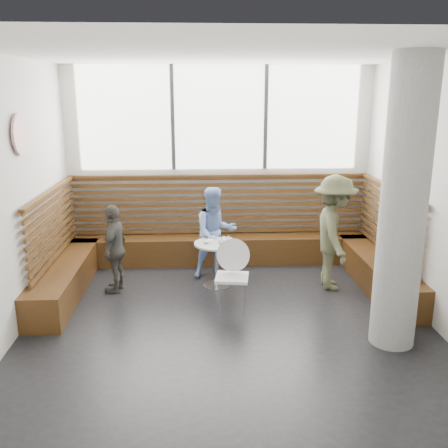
{
  "coord_description": "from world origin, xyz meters",
  "views": [
    {
      "loc": [
        -0.34,
        -5.71,
        2.81
      ],
      "look_at": [
        0.0,
        1.0,
        1.0
      ],
      "focal_mm": 40.0,
      "sensor_mm": 36.0,
      "label": 1
    }
  ],
  "objects_px": {
    "cafe_chair": "(232,269)",
    "child_back": "(215,233)",
    "adult_man": "(334,233)",
    "cafe_table": "(217,255)",
    "child_left": "(115,248)",
    "concrete_column": "(403,207)"
  },
  "relations": [
    {
      "from": "cafe_chair",
      "to": "child_back",
      "type": "height_order",
      "value": "child_back"
    },
    {
      "from": "child_back",
      "to": "child_left",
      "type": "bearing_deg",
      "value": -177.27
    },
    {
      "from": "cafe_chair",
      "to": "adult_man",
      "type": "xyz_separation_m",
      "value": [
        1.51,
        0.64,
        0.29
      ]
    },
    {
      "from": "cafe_table",
      "to": "child_back",
      "type": "xyz_separation_m",
      "value": [
        -0.0,
        0.42,
        0.22
      ]
    },
    {
      "from": "cafe_table",
      "to": "child_left",
      "type": "xyz_separation_m",
      "value": [
        -1.45,
        -0.07,
        0.15
      ]
    },
    {
      "from": "concrete_column",
      "to": "cafe_chair",
      "type": "xyz_separation_m",
      "value": [
        -1.78,
        1.02,
        -1.06
      ]
    },
    {
      "from": "concrete_column",
      "to": "child_back",
      "type": "xyz_separation_m",
      "value": [
        -1.95,
        2.21,
        -0.9
      ]
    },
    {
      "from": "cafe_table",
      "to": "child_left",
      "type": "distance_m",
      "value": 1.46
    },
    {
      "from": "concrete_column",
      "to": "adult_man",
      "type": "distance_m",
      "value": 1.85
    },
    {
      "from": "adult_man",
      "to": "child_left",
      "type": "distance_m",
      "value": 3.14
    },
    {
      "from": "cafe_table",
      "to": "child_left",
      "type": "relative_size",
      "value": 0.53
    },
    {
      "from": "concrete_column",
      "to": "child_left",
      "type": "relative_size",
      "value": 2.53
    },
    {
      "from": "concrete_column",
      "to": "cafe_table",
      "type": "bearing_deg",
      "value": 137.56
    },
    {
      "from": "cafe_table",
      "to": "child_back",
      "type": "distance_m",
      "value": 0.48
    },
    {
      "from": "concrete_column",
      "to": "cafe_chair",
      "type": "distance_m",
      "value": 2.31
    },
    {
      "from": "concrete_column",
      "to": "cafe_chair",
      "type": "height_order",
      "value": "concrete_column"
    },
    {
      "from": "cafe_chair",
      "to": "adult_man",
      "type": "distance_m",
      "value": 1.66
    },
    {
      "from": "concrete_column",
      "to": "child_back",
      "type": "height_order",
      "value": "concrete_column"
    },
    {
      "from": "adult_man",
      "to": "child_left",
      "type": "height_order",
      "value": "adult_man"
    },
    {
      "from": "cafe_chair",
      "to": "child_left",
      "type": "xyz_separation_m",
      "value": [
        -1.62,
        0.68,
        0.09
      ]
    },
    {
      "from": "cafe_table",
      "to": "adult_man",
      "type": "distance_m",
      "value": 1.72
    },
    {
      "from": "cafe_table",
      "to": "cafe_chair",
      "type": "distance_m",
      "value": 0.78
    }
  ]
}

